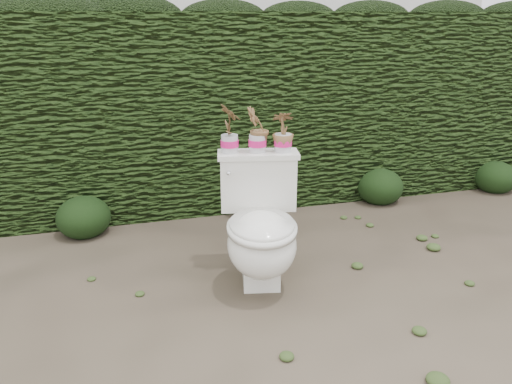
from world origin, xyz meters
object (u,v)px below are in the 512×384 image
object	(u,v)px
potted_plant_left	(229,129)
potted_plant_center	(257,131)
toilet	(261,230)
potted_plant_right	(283,133)

from	to	relation	value
potted_plant_left	potted_plant_center	bearing A→B (deg)	-116.14
toilet	potted_plant_right	xyz separation A→B (m)	(0.20, 0.20, 0.54)
potted_plant_left	potted_plant_right	world-z (taller)	potted_plant_left
toilet	potted_plant_left	world-z (taller)	potted_plant_left
potted_plant_left	potted_plant_center	xyz separation A→B (m)	(0.17, -0.03, -0.01)
potted_plant_left	potted_plant_right	size ratio (longest dim) A/B	1.23
toilet	potted_plant_center	distance (m)	0.60
toilet	potted_plant_left	bearing A→B (deg)	126.05
potted_plant_center	potted_plant_left	bearing A→B (deg)	-36.32
potted_plant_center	potted_plant_right	size ratio (longest dim) A/B	1.13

